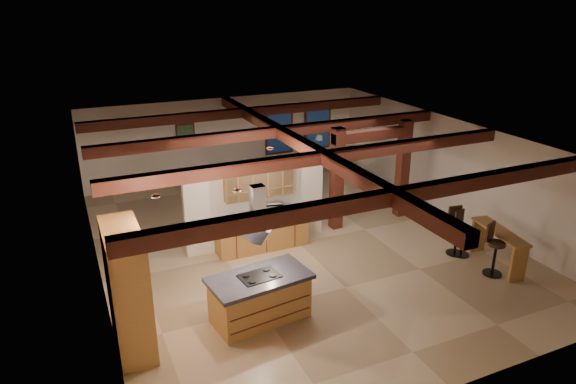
# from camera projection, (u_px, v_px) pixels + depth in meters

# --- Properties ---
(ground) EXTENTS (12.00, 12.00, 0.00)m
(ground) POSITION_uv_depth(u_px,v_px,m) (299.00, 243.00, 13.73)
(ground) COLOR tan
(ground) RESTS_ON ground
(room_walls) EXTENTS (12.00, 12.00, 12.00)m
(room_walls) POSITION_uv_depth(u_px,v_px,m) (299.00, 180.00, 13.10)
(room_walls) COLOR silver
(room_walls) RESTS_ON ground
(ceiling_beams) EXTENTS (10.00, 12.00, 0.28)m
(ceiling_beams) POSITION_uv_depth(u_px,v_px,m) (299.00, 143.00, 12.75)
(ceiling_beams) COLOR #431B10
(ceiling_beams) RESTS_ON room_walls
(timber_posts) EXTENTS (2.50, 0.30, 2.90)m
(timber_posts) POSITION_uv_depth(u_px,v_px,m) (371.00, 163.00, 14.49)
(timber_posts) COLOR #431B10
(timber_posts) RESTS_ON ground
(partition_wall) EXTENTS (3.80, 0.18, 2.20)m
(partition_wall) POSITION_uv_depth(u_px,v_px,m) (256.00, 204.00, 13.38)
(partition_wall) COLOR silver
(partition_wall) RESTS_ON ground
(pantry_cabinet) EXTENTS (0.67, 1.60, 2.40)m
(pantry_cabinet) POSITION_uv_depth(u_px,v_px,m) (128.00, 289.00, 9.30)
(pantry_cabinet) COLOR #A97836
(pantry_cabinet) RESTS_ON ground
(back_counter) EXTENTS (2.50, 0.66, 0.94)m
(back_counter) POSITION_uv_depth(u_px,v_px,m) (262.00, 232.00, 13.27)
(back_counter) COLOR #A97836
(back_counter) RESTS_ON ground
(upper_display_cabinet) EXTENTS (1.80, 0.36, 0.95)m
(upper_display_cabinet) POSITION_uv_depth(u_px,v_px,m) (258.00, 179.00, 12.95)
(upper_display_cabinet) COLOR #A97836
(upper_display_cabinet) RESTS_ON partition_wall
(range_hood) EXTENTS (1.10, 1.10, 1.40)m
(range_hood) POSITION_uv_depth(u_px,v_px,m) (259.00, 240.00, 9.87)
(range_hood) COLOR silver
(range_hood) RESTS_ON room_walls
(back_windows) EXTENTS (2.70, 0.07, 1.70)m
(back_windows) POSITION_uv_depth(u_px,v_px,m) (299.00, 129.00, 19.33)
(back_windows) COLOR #431B10
(back_windows) RESTS_ON room_walls
(framed_art) EXTENTS (0.65, 0.05, 0.85)m
(framed_art) POSITION_uv_depth(u_px,v_px,m) (186.00, 136.00, 17.61)
(framed_art) COLOR #431B10
(framed_art) RESTS_ON room_walls
(recessed_cans) EXTENTS (3.16, 2.46, 0.03)m
(recessed_cans) POSITION_uv_depth(u_px,v_px,m) (225.00, 176.00, 10.09)
(recessed_cans) COLOR silver
(recessed_cans) RESTS_ON room_walls
(kitchen_island) EXTENTS (2.12, 1.30, 1.00)m
(kitchen_island) POSITION_uv_depth(u_px,v_px,m) (260.00, 297.00, 10.33)
(kitchen_island) COLOR #A97836
(kitchen_island) RESTS_ON ground
(dining_table) EXTENTS (2.05, 1.34, 0.67)m
(dining_table) POSITION_uv_depth(u_px,v_px,m) (259.00, 204.00, 15.39)
(dining_table) COLOR #39180E
(dining_table) RESTS_ON ground
(sofa) EXTENTS (2.34, 1.49, 0.64)m
(sofa) POSITION_uv_depth(u_px,v_px,m) (288.00, 165.00, 19.08)
(sofa) COLOR black
(sofa) RESTS_ON ground
(microwave) EXTENTS (0.50, 0.40, 0.25)m
(microwave) POSITION_uv_depth(u_px,v_px,m) (274.00, 209.00, 13.20)
(microwave) COLOR #AFAFB3
(microwave) RESTS_ON back_counter
(bar_counter) EXTENTS (0.76, 1.82, 0.93)m
(bar_counter) POSITION_uv_depth(u_px,v_px,m) (498.00, 242.00, 12.40)
(bar_counter) COLOR #A97836
(bar_counter) RESTS_ON ground
(side_table) EXTENTS (0.52, 0.52, 0.54)m
(side_table) POSITION_uv_depth(u_px,v_px,m) (344.00, 163.00, 19.42)
(side_table) COLOR #431B10
(side_table) RESTS_ON ground
(table_lamp) EXTENTS (0.28, 0.28, 0.33)m
(table_lamp) POSITION_uv_depth(u_px,v_px,m) (344.00, 151.00, 19.24)
(table_lamp) COLOR black
(table_lamp) RESTS_ON side_table
(bar_stool_a) EXTENTS (0.47, 0.49, 1.27)m
(bar_stool_a) POSITION_uv_depth(u_px,v_px,m) (494.00, 249.00, 11.99)
(bar_stool_a) COLOR black
(bar_stool_a) RESTS_ON ground
(bar_stool_b) EXTENTS (0.44, 0.45, 1.25)m
(bar_stool_b) POSITION_uv_depth(u_px,v_px,m) (456.00, 231.00, 12.97)
(bar_stool_b) COLOR black
(bar_stool_b) RESTS_ON ground
(bar_stool_c) EXTENTS (0.42, 0.44, 1.18)m
(bar_stool_c) POSITION_uv_depth(u_px,v_px,m) (462.00, 233.00, 12.91)
(bar_stool_c) COLOR black
(bar_stool_c) RESTS_ON ground
(dining_chairs) EXTENTS (1.77, 1.77, 1.12)m
(dining_chairs) POSITION_uv_depth(u_px,v_px,m) (259.00, 197.00, 15.31)
(dining_chairs) COLOR #431B10
(dining_chairs) RESTS_ON ground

